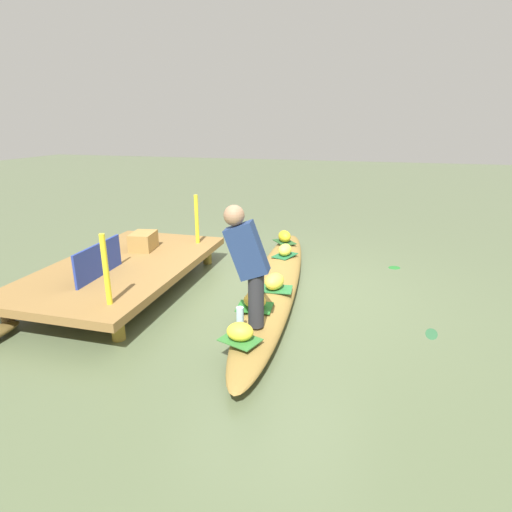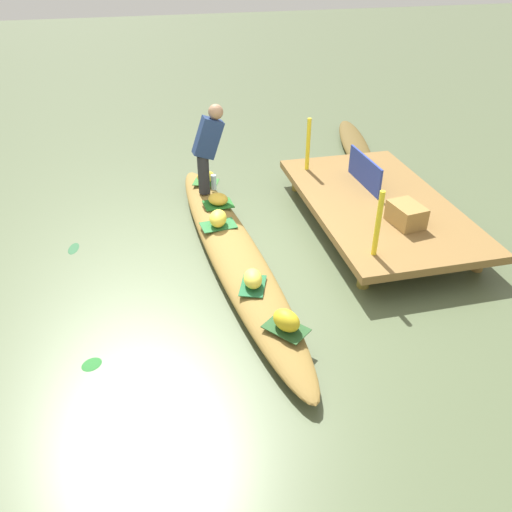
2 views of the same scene
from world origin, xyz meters
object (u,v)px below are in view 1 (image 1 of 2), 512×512
Objects in this scene: market_banner at (99,260)px; vendor_person at (248,260)px; banana_bunch_2 at (285,250)px; water_bottle at (240,317)px; banana_bunch_0 at (274,281)px; produce_crate at (143,241)px; banana_bunch_4 at (255,301)px; banana_bunch_1 at (285,236)px; banana_bunch_3 at (240,332)px; vendor_boat at (275,283)px.

vendor_person is at bearing -106.46° from market_banner.
banana_bunch_2 is 2.41m from water_bottle.
banana_bunch_0 is 2.30m from produce_crate.
produce_crate is (0.71, 2.18, 0.16)m from banana_bunch_0.
market_banner is at bearing 132.08° from banana_bunch_2.
market_banner is (0.12, 2.04, 0.26)m from banana_bunch_4.
banana_bunch_1 is (2.09, 0.29, 0.00)m from banana_bunch_0.
banana_bunch_4 is at bearing -175.81° from banana_bunch_1.
banana_bunch_0 and banana_bunch_1 have the same top height.
vendor_person is 5.68× the size of water_bottle.
vendor_person is (0.32, 0.01, 0.61)m from banana_bunch_3.
banana_bunch_1 is 1.03× the size of banana_bunch_2.
banana_bunch_2 reaches higher than banana_bunch_3.
banana_bunch_1 reaches higher than banana_bunch_2.
banana_bunch_4 is (-1.92, -0.04, -0.01)m from banana_bunch_2.
vendor_person is at bearing -43.73° from water_bottle.
water_bottle is (0.25, 0.08, 0.02)m from banana_bunch_3.
banana_bunch_2 is (1.35, 0.14, -0.01)m from banana_bunch_0.
water_bottle reaches higher than banana_bunch_2.
water_bottle is at bearing 173.69° from banana_bunch_0.
banana_bunch_0 reaches higher than banana_bunch_3.
banana_bunch_1 reaches higher than vendor_boat.
market_banner reaches higher than banana_bunch_4.
banana_bunch_3 is 0.21× the size of vendor_person.
water_bottle is at bearing 177.48° from banana_bunch_4.
banana_bunch_2 is 1.02× the size of banana_bunch_4.
vendor_boat is 17.46× the size of banana_bunch_2.
banana_bunch_1 is 3.14m from water_bottle.
banana_bunch_4 is 2.06m from market_banner.
water_bottle is at bearing -176.84° from banana_bunch_1.
vendor_person is 0.60m from water_bottle.
banana_bunch_1 is at bearing 11.82° from banana_bunch_2.
banana_bunch_4 is (-0.57, 0.10, -0.02)m from banana_bunch_0.
market_banner is at bearing 143.99° from banana_bunch_1.
vendor_boat is at bearing -173.07° from banana_bunch_1.
banana_bunch_1 is 0.31× the size of market_banner.
banana_bunch_2 is 2.70m from market_banner.
banana_bunch_0 is 1.06m from water_bottle.
vendor_boat is 15.83× the size of banana_bunch_0.
vendor_person reaches higher than banana_bunch_3.
water_bottle is (-3.14, -0.17, 0.01)m from banana_bunch_1.
banana_bunch_1 is 1.13× the size of banana_bunch_3.
vendor_boat is 1.07m from banana_bunch_4.
banana_bunch_4 is at bearing 175.11° from vendor_boat.
vendor_boat is at bearing -177.27° from banana_bunch_2.
market_banner is (-2.54, 1.84, 0.23)m from banana_bunch_1.
produce_crate reaches higher than water_bottle.
banana_bunch_2 is at bearing -2.15° from vendor_boat.
banana_bunch_0 is at bearing -172.08° from banana_bunch_1.
banana_bunch_3 is at bearing -175.76° from banana_bunch_1.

